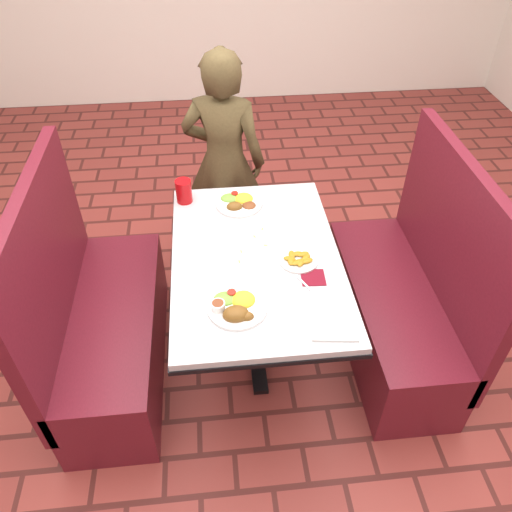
{
  "coord_description": "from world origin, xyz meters",
  "views": [
    {
      "loc": [
        -0.18,
        -1.78,
        2.33
      ],
      "look_at": [
        0.0,
        0.0,
        0.75
      ],
      "focal_mm": 35.0,
      "sensor_mm": 36.0,
      "label": 1
    }
  ],
  "objects_px": {
    "booth_bench_right": "(401,304)",
    "plantain_plate": "(298,259)",
    "dining_table": "(256,271)",
    "diner_person": "(224,162)",
    "far_dinner_plate": "(239,201)",
    "near_dinner_plate": "(236,305)",
    "red_tumbler": "(184,191)",
    "booth_bench_left": "(104,327)"
  },
  "relations": [
    {
      "from": "booth_bench_left",
      "to": "diner_person",
      "type": "distance_m",
      "value": 1.24
    },
    {
      "from": "booth_bench_right",
      "to": "plantain_plate",
      "type": "distance_m",
      "value": 0.74
    },
    {
      "from": "far_dinner_plate",
      "to": "plantain_plate",
      "type": "height_order",
      "value": "far_dinner_plate"
    },
    {
      "from": "booth_bench_left",
      "to": "booth_bench_right",
      "type": "height_order",
      "value": "same"
    },
    {
      "from": "booth_bench_left",
      "to": "near_dinner_plate",
      "type": "height_order",
      "value": "booth_bench_left"
    },
    {
      "from": "dining_table",
      "to": "plantain_plate",
      "type": "relative_size",
      "value": 6.58
    },
    {
      "from": "booth_bench_right",
      "to": "plantain_plate",
      "type": "height_order",
      "value": "booth_bench_right"
    },
    {
      "from": "booth_bench_left",
      "to": "booth_bench_right",
      "type": "bearing_deg",
      "value": 0.0
    },
    {
      "from": "booth_bench_left",
      "to": "red_tumbler",
      "type": "distance_m",
      "value": 0.83
    },
    {
      "from": "booth_bench_right",
      "to": "far_dinner_plate",
      "type": "distance_m",
      "value": 1.05
    },
    {
      "from": "far_dinner_plate",
      "to": "plantain_plate",
      "type": "bearing_deg",
      "value": -63.66
    },
    {
      "from": "near_dinner_plate",
      "to": "booth_bench_left",
      "type": "bearing_deg",
      "value": 153.9
    },
    {
      "from": "near_dinner_plate",
      "to": "red_tumbler",
      "type": "bearing_deg",
      "value": 104.93
    },
    {
      "from": "booth_bench_right",
      "to": "near_dinner_plate",
      "type": "height_order",
      "value": "booth_bench_right"
    },
    {
      "from": "booth_bench_left",
      "to": "booth_bench_right",
      "type": "xyz_separation_m",
      "value": [
        1.6,
        0.0,
        0.0
      ]
    },
    {
      "from": "booth_bench_right",
      "to": "booth_bench_left",
      "type": "bearing_deg",
      "value": 180.0
    },
    {
      "from": "dining_table",
      "to": "far_dinner_plate",
      "type": "bearing_deg",
      "value": 96.27
    },
    {
      "from": "dining_table",
      "to": "plantain_plate",
      "type": "xyz_separation_m",
      "value": [
        0.2,
        -0.06,
        0.11
      ]
    },
    {
      "from": "near_dinner_plate",
      "to": "red_tumbler",
      "type": "xyz_separation_m",
      "value": [
        -0.22,
        0.83,
        0.04
      ]
    },
    {
      "from": "diner_person",
      "to": "red_tumbler",
      "type": "distance_m",
      "value": 0.52
    },
    {
      "from": "booth_bench_right",
      "to": "plantain_plate",
      "type": "bearing_deg",
      "value": -174.54
    },
    {
      "from": "plantain_plate",
      "to": "red_tumbler",
      "type": "height_order",
      "value": "red_tumbler"
    },
    {
      "from": "dining_table",
      "to": "booth_bench_right",
      "type": "height_order",
      "value": "booth_bench_right"
    },
    {
      "from": "far_dinner_plate",
      "to": "dining_table",
      "type": "bearing_deg",
      "value": -83.73
    },
    {
      "from": "dining_table",
      "to": "near_dinner_plate",
      "type": "height_order",
      "value": "near_dinner_plate"
    },
    {
      "from": "booth_bench_right",
      "to": "diner_person",
      "type": "height_order",
      "value": "diner_person"
    },
    {
      "from": "booth_bench_left",
      "to": "far_dinner_plate",
      "type": "bearing_deg",
      "value": 29.96
    },
    {
      "from": "dining_table",
      "to": "plantain_plate",
      "type": "height_order",
      "value": "plantain_plate"
    },
    {
      "from": "dining_table",
      "to": "booth_bench_left",
      "type": "relative_size",
      "value": 1.01
    },
    {
      "from": "near_dinner_plate",
      "to": "far_dinner_plate",
      "type": "bearing_deg",
      "value": 84.62
    },
    {
      "from": "diner_person",
      "to": "red_tumbler",
      "type": "height_order",
      "value": "diner_person"
    },
    {
      "from": "diner_person",
      "to": "near_dinner_plate",
      "type": "distance_m",
      "value": 1.28
    },
    {
      "from": "booth_bench_right",
      "to": "near_dinner_plate",
      "type": "bearing_deg",
      "value": -160.09
    },
    {
      "from": "dining_table",
      "to": "booth_bench_left",
      "type": "height_order",
      "value": "booth_bench_left"
    },
    {
      "from": "dining_table",
      "to": "red_tumbler",
      "type": "relative_size",
      "value": 9.37
    },
    {
      "from": "plantain_plate",
      "to": "red_tumbler",
      "type": "distance_m",
      "value": 0.77
    },
    {
      "from": "booth_bench_right",
      "to": "far_dinner_plate",
      "type": "relative_size",
      "value": 4.78
    },
    {
      "from": "dining_table",
      "to": "red_tumbler",
      "type": "xyz_separation_m",
      "value": [
        -0.34,
        0.49,
        0.16
      ]
    },
    {
      "from": "diner_person",
      "to": "far_dinner_plate",
      "type": "height_order",
      "value": "diner_person"
    },
    {
      "from": "dining_table",
      "to": "diner_person",
      "type": "relative_size",
      "value": 0.86
    },
    {
      "from": "far_dinner_plate",
      "to": "booth_bench_right",
      "type": "bearing_deg",
      "value": -27.1
    },
    {
      "from": "dining_table",
      "to": "near_dinner_plate",
      "type": "relative_size",
      "value": 4.7
    }
  ]
}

